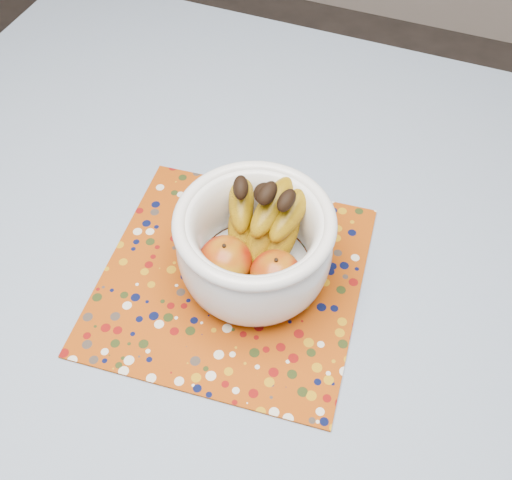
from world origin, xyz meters
The scene contains 4 objects.
table centered at (0.00, 0.00, 0.67)m, with size 1.20×1.20×0.75m.
tablecloth centered at (0.00, 0.00, 0.76)m, with size 1.32×1.32×0.01m, color slate.
placemat centered at (-0.01, 0.05, 0.76)m, with size 0.35×0.35×0.00m, color #923808.
fruit_bowl centered at (0.02, 0.07, 0.84)m, with size 0.20×0.20×0.16m.
Camera 1 is at (0.19, -0.37, 1.45)m, focal length 42.00 mm.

